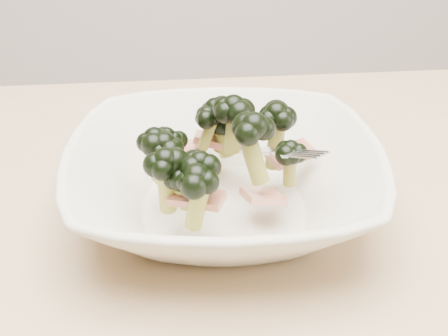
# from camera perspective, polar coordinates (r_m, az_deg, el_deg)

# --- Properties ---
(dining_table) EXTENTS (1.20, 0.80, 0.75)m
(dining_table) POSITION_cam_1_polar(r_m,az_deg,el_deg) (0.64, -1.39, -13.76)
(dining_table) COLOR tan
(dining_table) RESTS_ON ground
(broccoli_dish) EXTENTS (0.32, 0.32, 0.12)m
(broccoli_dish) POSITION_cam_1_polar(r_m,az_deg,el_deg) (0.59, -0.11, -0.72)
(broccoli_dish) COLOR beige
(broccoli_dish) RESTS_ON dining_table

